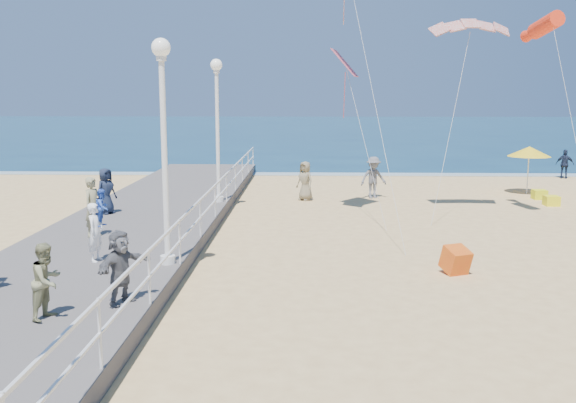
{
  "coord_description": "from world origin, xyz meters",
  "views": [
    {
      "loc": [
        -1.98,
        -14.95,
        4.46
      ],
      "look_at": [
        -2.5,
        2.0,
        1.6
      ],
      "focal_mm": 40.0,
      "sensor_mm": 36.0,
      "label": 1
    }
  ],
  "objects_px": {
    "lamp_post_far": "(217,115)",
    "spectator_4": "(106,191)",
    "spectator_6": "(93,207)",
    "beach_umbrella": "(529,152)",
    "lamp_post_mid": "(164,128)",
    "beach_walker_b": "(565,164)",
    "spectator_5": "(120,267)",
    "woman_holding_toddler": "(96,232)",
    "box_kite": "(456,262)",
    "beach_walker_a": "(373,177)",
    "beach_walker_c": "(305,181)",
    "spectator_1": "(47,281)",
    "toddler_held": "(102,208)",
    "beach_chair_right": "(551,201)",
    "beach_chair_left": "(539,195)"
  },
  "relations": [
    {
      "from": "beach_chair_left",
      "to": "beach_walker_a",
      "type": "bearing_deg",
      "value": 179.34
    },
    {
      "from": "lamp_post_mid",
      "to": "beach_walker_b",
      "type": "bearing_deg",
      "value": 48.58
    },
    {
      "from": "box_kite",
      "to": "woman_holding_toddler",
      "type": "bearing_deg",
      "value": 159.83
    },
    {
      "from": "toddler_held",
      "to": "beach_umbrella",
      "type": "distance_m",
      "value": 20.13
    },
    {
      "from": "spectator_5",
      "to": "woman_holding_toddler",
      "type": "bearing_deg",
      "value": 53.22
    },
    {
      "from": "woman_holding_toddler",
      "to": "beach_walker_a",
      "type": "xyz_separation_m",
      "value": [
        8.0,
        12.32,
        -0.23
      ]
    },
    {
      "from": "lamp_post_mid",
      "to": "spectator_1",
      "type": "xyz_separation_m",
      "value": [
        -1.35,
        -3.86,
        -2.55
      ]
    },
    {
      "from": "beach_walker_c",
      "to": "spectator_1",
      "type": "bearing_deg",
      "value": -63.95
    },
    {
      "from": "woman_holding_toddler",
      "to": "spectator_1",
      "type": "xyz_separation_m",
      "value": [
        0.43,
        -4.03,
        -0.02
      ]
    },
    {
      "from": "spectator_6",
      "to": "beach_walker_a",
      "type": "distance_m",
      "value": 13.13
    },
    {
      "from": "lamp_post_mid",
      "to": "beach_walker_c",
      "type": "bearing_deg",
      "value": 74.53
    },
    {
      "from": "lamp_post_far",
      "to": "beach_walker_a",
      "type": "bearing_deg",
      "value": 29.37
    },
    {
      "from": "woman_holding_toddler",
      "to": "spectator_1",
      "type": "height_order",
      "value": "woman_holding_toddler"
    },
    {
      "from": "beach_walker_a",
      "to": "beach_chair_right",
      "type": "relative_size",
      "value": 3.26
    },
    {
      "from": "spectator_4",
      "to": "box_kite",
      "type": "height_order",
      "value": "spectator_4"
    },
    {
      "from": "lamp_post_mid",
      "to": "box_kite",
      "type": "height_order",
      "value": "lamp_post_mid"
    },
    {
      "from": "lamp_post_far",
      "to": "spectator_1",
      "type": "bearing_deg",
      "value": -96.02
    },
    {
      "from": "beach_umbrella",
      "to": "beach_chair_right",
      "type": "xyz_separation_m",
      "value": [
        -0.05,
        -3.07,
        -1.71
      ]
    },
    {
      "from": "beach_chair_left",
      "to": "spectator_6",
      "type": "bearing_deg",
      "value": -149.37
    },
    {
      "from": "beach_chair_right",
      "to": "lamp_post_mid",
      "type": "bearing_deg",
      "value": -140.69
    },
    {
      "from": "beach_chair_left",
      "to": "lamp_post_mid",
      "type": "bearing_deg",
      "value": -136.96
    },
    {
      "from": "beach_walker_b",
      "to": "beach_chair_right",
      "type": "relative_size",
      "value": 2.79
    },
    {
      "from": "lamp_post_mid",
      "to": "beach_chair_left",
      "type": "distance_m",
      "value": 18.51
    },
    {
      "from": "woman_holding_toddler",
      "to": "beach_walker_c",
      "type": "relative_size",
      "value": 0.88
    },
    {
      "from": "beach_walker_c",
      "to": "beach_umbrella",
      "type": "bearing_deg",
      "value": 54.11
    },
    {
      "from": "lamp_post_mid",
      "to": "beach_chair_right",
      "type": "xyz_separation_m",
      "value": [
        13.2,
        10.81,
        -3.46
      ]
    },
    {
      "from": "woman_holding_toddler",
      "to": "spectator_4",
      "type": "relative_size",
      "value": 0.92
    },
    {
      "from": "spectator_4",
      "to": "spectator_1",
      "type": "bearing_deg",
      "value": -137.59
    },
    {
      "from": "spectator_5",
      "to": "lamp_post_mid",
      "type": "bearing_deg",
      "value": 22.45
    },
    {
      "from": "spectator_1",
      "to": "beach_walker_a",
      "type": "height_order",
      "value": "spectator_1"
    },
    {
      "from": "woman_holding_toddler",
      "to": "beach_walker_c",
      "type": "distance_m",
      "value": 12.71
    },
    {
      "from": "beach_umbrella",
      "to": "spectator_5",
      "type": "bearing_deg",
      "value": -128.69
    },
    {
      "from": "spectator_1",
      "to": "beach_chair_right",
      "type": "xyz_separation_m",
      "value": [
        14.56,
        14.67,
        -0.91
      ]
    },
    {
      "from": "spectator_5",
      "to": "beach_chair_left",
      "type": "distance_m",
      "value": 20.53
    },
    {
      "from": "beach_walker_b",
      "to": "beach_walker_a",
      "type": "bearing_deg",
      "value": 58.01
    },
    {
      "from": "lamp_post_mid",
      "to": "beach_walker_b",
      "type": "xyz_separation_m",
      "value": [
        17.02,
        19.29,
        -2.89
      ]
    },
    {
      "from": "box_kite",
      "to": "beach_chair_right",
      "type": "xyz_separation_m",
      "value": [
        6.12,
        10.12,
        -0.1
      ]
    },
    {
      "from": "beach_walker_a",
      "to": "spectator_5",
      "type": "bearing_deg",
      "value": -130.85
    },
    {
      "from": "lamp_post_far",
      "to": "spectator_4",
      "type": "height_order",
      "value": "lamp_post_far"
    },
    {
      "from": "beach_umbrella",
      "to": "beach_chair_right",
      "type": "height_order",
      "value": "beach_umbrella"
    },
    {
      "from": "beach_walker_a",
      "to": "beach_chair_left",
      "type": "bearing_deg",
      "value": -18.84
    },
    {
      "from": "beach_chair_left",
      "to": "beach_chair_right",
      "type": "bearing_deg",
      "value": -93.11
    },
    {
      "from": "beach_chair_right",
      "to": "beach_umbrella",
      "type": "bearing_deg",
      "value": 89.15
    },
    {
      "from": "spectator_5",
      "to": "box_kite",
      "type": "relative_size",
      "value": 2.45
    },
    {
      "from": "toddler_held",
      "to": "spectator_4",
      "type": "bearing_deg",
      "value": 25.15
    },
    {
      "from": "beach_umbrella",
      "to": "beach_chair_right",
      "type": "bearing_deg",
      "value": -90.85
    },
    {
      "from": "lamp_post_far",
      "to": "spectator_4",
      "type": "xyz_separation_m",
      "value": [
        -3.49,
        -2.57,
        -2.48
      ]
    },
    {
      "from": "spectator_6",
      "to": "beach_umbrella",
      "type": "bearing_deg",
      "value": -31.66
    },
    {
      "from": "beach_umbrella",
      "to": "beach_chair_left",
      "type": "relative_size",
      "value": 3.89
    },
    {
      "from": "lamp_post_far",
      "to": "beach_walker_c",
      "type": "height_order",
      "value": "lamp_post_far"
    }
  ]
}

